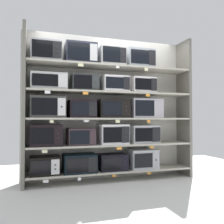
{
  "coord_description": "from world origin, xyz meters",
  "views": [
    {
      "loc": [
        -1.26,
        -4.01,
        1.03
      ],
      "look_at": [
        0.0,
        0.0,
        1.16
      ],
      "focal_mm": 39.53,
      "sensor_mm": 36.0,
      "label": 1
    }
  ],
  "objects_px": {
    "microwave_6": "(113,134)",
    "microwave_8": "(48,107)",
    "microwave_16": "(46,52)",
    "microwave_5": "(81,137)",
    "microwave_2": "(112,162)",
    "microwave_3": "(142,158)",
    "microwave_15": "(141,86)",
    "microwave_17": "(80,54)",
    "microwave_18": "(111,57)",
    "microwave_10": "(112,109)",
    "microwave_7": "(144,134)",
    "microwave_0": "(45,165)",
    "microwave_11": "(144,109)",
    "microwave_1": "(79,163)",
    "microwave_13": "(84,83)",
    "microwave_19": "(139,59)",
    "microwave_14": "(114,85)",
    "microwave_12": "(49,82)",
    "microwave_9": "(82,109)",
    "microwave_4": "(46,135)"
  },
  "relations": [
    {
      "from": "microwave_2",
      "to": "microwave_10",
      "type": "bearing_deg",
      "value": 42.25
    },
    {
      "from": "microwave_7",
      "to": "microwave_10",
      "type": "distance_m",
      "value": 0.73
    },
    {
      "from": "microwave_13",
      "to": "microwave_15",
      "type": "height_order",
      "value": "microwave_15"
    },
    {
      "from": "microwave_18",
      "to": "microwave_19",
      "type": "bearing_deg",
      "value": 0.04
    },
    {
      "from": "microwave_18",
      "to": "microwave_10",
      "type": "bearing_deg",
      "value": 0.78
    },
    {
      "from": "microwave_7",
      "to": "microwave_18",
      "type": "relative_size",
      "value": 1.16
    },
    {
      "from": "microwave_6",
      "to": "microwave_11",
      "type": "xyz_separation_m",
      "value": [
        0.59,
        -0.0,
        0.44
      ]
    },
    {
      "from": "microwave_2",
      "to": "microwave_3",
      "type": "relative_size",
      "value": 0.97
    },
    {
      "from": "microwave_10",
      "to": "microwave_18",
      "type": "height_order",
      "value": "microwave_18"
    },
    {
      "from": "microwave_4",
      "to": "microwave_14",
      "type": "distance_m",
      "value": 1.4
    },
    {
      "from": "microwave_1",
      "to": "microwave_13",
      "type": "distance_m",
      "value": 1.31
    },
    {
      "from": "microwave_6",
      "to": "microwave_15",
      "type": "height_order",
      "value": "microwave_15"
    },
    {
      "from": "microwave_15",
      "to": "microwave_14",
      "type": "bearing_deg",
      "value": 179.98
    },
    {
      "from": "microwave_15",
      "to": "microwave_17",
      "type": "xyz_separation_m",
      "value": [
        -1.09,
        -0.0,
        0.48
      ]
    },
    {
      "from": "microwave_9",
      "to": "microwave_4",
      "type": "bearing_deg",
      "value": 179.99
    },
    {
      "from": "microwave_0",
      "to": "microwave_19",
      "type": "relative_size",
      "value": 0.91
    },
    {
      "from": "microwave_7",
      "to": "microwave_18",
      "type": "height_order",
      "value": "microwave_18"
    },
    {
      "from": "microwave_3",
      "to": "microwave_7",
      "type": "xyz_separation_m",
      "value": [
        0.04,
        -0.0,
        0.43
      ]
    },
    {
      "from": "microwave_13",
      "to": "microwave_18",
      "type": "distance_m",
      "value": 0.66
    },
    {
      "from": "microwave_0",
      "to": "microwave_11",
      "type": "distance_m",
      "value": 1.94
    },
    {
      "from": "microwave_2",
      "to": "microwave_9",
      "type": "xyz_separation_m",
      "value": [
        -0.53,
        0.0,
        0.89
      ]
    },
    {
      "from": "microwave_3",
      "to": "microwave_13",
      "type": "height_order",
      "value": "microwave_13"
    },
    {
      "from": "microwave_10",
      "to": "microwave_11",
      "type": "distance_m",
      "value": 0.6
    },
    {
      "from": "microwave_6",
      "to": "microwave_19",
      "type": "relative_size",
      "value": 0.98
    },
    {
      "from": "microwave_1",
      "to": "microwave_8",
      "type": "xyz_separation_m",
      "value": [
        -0.51,
        0.0,
        0.9
      ]
    },
    {
      "from": "microwave_6",
      "to": "microwave_7",
      "type": "xyz_separation_m",
      "value": [
        0.58,
        0.0,
        -0.01
      ]
    },
    {
      "from": "microwave_16",
      "to": "microwave_5",
      "type": "bearing_deg",
      "value": 0.0
    },
    {
      "from": "microwave_15",
      "to": "microwave_8",
      "type": "bearing_deg",
      "value": -180.0
    },
    {
      "from": "microwave_4",
      "to": "microwave_9",
      "type": "relative_size",
      "value": 1.12
    },
    {
      "from": "microwave_5",
      "to": "microwave_16",
      "type": "relative_size",
      "value": 0.93
    },
    {
      "from": "microwave_3",
      "to": "microwave_10",
      "type": "bearing_deg",
      "value": -179.99
    },
    {
      "from": "microwave_5",
      "to": "microwave_13",
      "type": "xyz_separation_m",
      "value": [
        0.06,
        -0.0,
        0.88
      ]
    },
    {
      "from": "microwave_6",
      "to": "microwave_8",
      "type": "distance_m",
      "value": 1.16
    },
    {
      "from": "microwave_13",
      "to": "microwave_16",
      "type": "xyz_separation_m",
      "value": [
        -0.62,
        0.0,
        0.47
      ]
    },
    {
      "from": "microwave_1",
      "to": "microwave_3",
      "type": "height_order",
      "value": "microwave_3"
    },
    {
      "from": "microwave_3",
      "to": "microwave_17",
      "type": "xyz_separation_m",
      "value": [
        -1.1,
        -0.0,
        1.77
      ]
    },
    {
      "from": "microwave_10",
      "to": "microwave_18",
      "type": "xyz_separation_m",
      "value": [
        -0.02,
        -0.0,
        0.89
      ]
    },
    {
      "from": "microwave_8",
      "to": "microwave_1",
      "type": "bearing_deg",
      "value": -0.0
    },
    {
      "from": "microwave_0",
      "to": "microwave_15",
      "type": "bearing_deg",
      "value": 0.0
    },
    {
      "from": "microwave_5",
      "to": "microwave_11",
      "type": "relative_size",
      "value": 0.78
    },
    {
      "from": "microwave_1",
      "to": "microwave_2",
      "type": "bearing_deg",
      "value": 0.0
    },
    {
      "from": "microwave_12",
      "to": "microwave_18",
      "type": "relative_size",
      "value": 1.29
    },
    {
      "from": "microwave_2",
      "to": "microwave_14",
      "type": "bearing_deg",
      "value": 0.57
    },
    {
      "from": "microwave_2",
      "to": "microwave_4",
      "type": "relative_size",
      "value": 0.97
    },
    {
      "from": "microwave_7",
      "to": "microwave_1",
      "type": "bearing_deg",
      "value": -179.99
    },
    {
      "from": "microwave_5",
      "to": "microwave_14",
      "type": "height_order",
      "value": "microwave_14"
    },
    {
      "from": "microwave_5",
      "to": "microwave_12",
      "type": "bearing_deg",
      "value": 179.96
    },
    {
      "from": "microwave_8",
      "to": "microwave_15",
      "type": "bearing_deg",
      "value": 0.0
    },
    {
      "from": "microwave_8",
      "to": "microwave_11",
      "type": "bearing_deg",
      "value": -0.0
    },
    {
      "from": "microwave_7",
      "to": "microwave_12",
      "type": "xyz_separation_m",
      "value": [
        -1.64,
        0.0,
        0.86
      ]
    }
  ]
}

